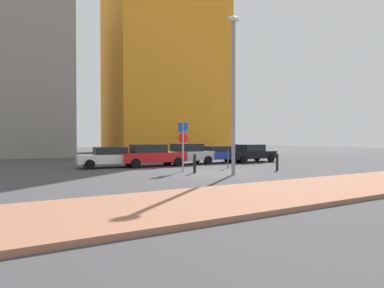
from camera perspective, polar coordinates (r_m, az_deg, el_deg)
name	(u,v)px	position (r m, az deg, el deg)	size (l,w,h in m)	color
ground_plane	(215,172)	(17.33, 4.35, -5.45)	(120.00, 120.00, 0.00)	#424244
sidewalk_brick	(315,189)	(12.11, 22.48, -7.93)	(40.00, 4.01, 0.14)	#9E664C
parked_car_white	(111,157)	(20.94, -15.32, -2.38)	(4.35, 2.05, 1.39)	white
parked_car_red	(152,155)	(21.32, -7.66, -2.10)	(4.57, 2.05, 1.55)	red
parked_car_silver	(187,154)	(22.87, -0.95, -1.86)	(4.12, 2.20, 1.58)	#B7BABF
parked_car_blue	(218,154)	(24.41, 4.93, -1.92)	(4.42, 1.94, 1.36)	#1E389E
parked_car_black	(251,153)	(25.63, 11.15, -1.70)	(4.43, 2.07, 1.49)	black
parking_sign_post	(183,141)	(17.65, -1.74, 0.65)	(0.58, 0.20, 2.92)	gray
parking_meter	(228,154)	(20.01, 6.91, -1.90)	(0.18, 0.14, 1.46)	#4C4C51
street_lamp	(233,84)	(16.49, 7.94, 11.35)	(0.70, 0.36, 8.53)	gray
traffic_bollard_near	(277,162)	(19.08, 15.98, -3.33)	(0.16, 0.16, 1.04)	black
traffic_bollard_mid	(195,164)	(16.93, 0.51, -3.78)	(0.17, 0.17, 1.07)	black
building_colorful_midrise	(164,50)	(47.17, -5.42, 17.54)	(15.96, 13.42, 30.86)	orange
building_under_construction	(18,74)	(39.60, -30.34, 11.43)	(11.01, 10.98, 18.47)	gray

